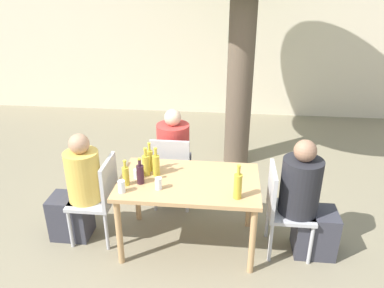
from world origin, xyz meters
The scene contains 18 objects.
ground_plane centered at (0.00, 0.00, 0.00)m, with size 30.00×30.00×0.00m, color gray.
cafe_building_wall centered at (0.00, 4.14, 1.40)m, with size 10.00×0.08×2.80m.
dining_table_front centered at (0.00, 0.00, 0.67)m, with size 1.37×0.84×0.76m.
patio_chair_0 centered at (-0.92, 0.00, 0.53)m, with size 0.44×0.44×0.93m.
patio_chair_1 centered at (0.92, 0.00, 0.53)m, with size 0.44×0.44×0.93m.
patio_chair_2 centered at (-0.27, 0.65, 0.53)m, with size 0.44×0.44×0.93m.
person_seated_0 centered at (-1.16, 0.00, 0.53)m, with size 0.57×0.34×1.20m.
person_seated_1 centered at (1.15, 0.00, 0.56)m, with size 0.59×0.38×1.23m.
person_seated_2 centered at (-0.27, 0.89, 0.54)m, with size 0.38×0.59×1.20m.
oil_cruet_0 centered at (-0.43, 0.06, 0.87)m, with size 0.08×0.08×0.29m.
wine_bottle_1 centered at (-0.45, -0.11, 0.86)m, with size 0.07×0.07×0.26m.
oil_cruet_2 centered at (-0.41, 0.16, 0.88)m, with size 0.07×0.07×0.31m.
oil_cruet_3 centered at (-0.58, -0.15, 0.86)m, with size 0.06×0.06×0.26m.
oil_cruet_4 centered at (0.47, -0.27, 0.89)m, with size 0.07×0.07×0.33m.
oil_cruet_5 centered at (-0.33, 0.07, 0.87)m, with size 0.07×0.07×0.30m.
drinking_glass_0 centered at (-0.26, -0.19, 0.82)m, with size 0.06×0.06×0.12m.
drinking_glass_1 centered at (-0.51, -0.01, 0.81)m, with size 0.07×0.07×0.09m.
drinking_glass_2 centered at (-0.59, -0.28, 0.82)m, with size 0.07×0.07×0.12m.
Camera 1 is at (0.36, -3.15, 2.59)m, focal length 35.00 mm.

